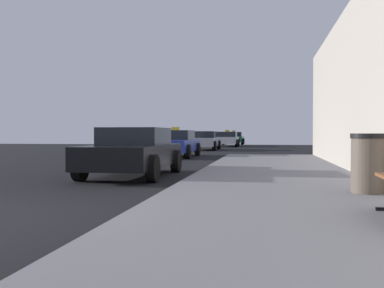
% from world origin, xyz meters
% --- Properties ---
extents(sidewalk, '(4.00, 32.00, 0.15)m').
position_xyz_m(sidewalk, '(4.00, 0.00, 0.07)').
color(sidewalk, slate).
rests_on(sidewalk, ground_plane).
extents(trash_bin, '(0.57, 0.57, 0.97)m').
position_xyz_m(trash_bin, '(5.36, 2.41, 0.64)').
color(trash_bin, brown).
rests_on(trash_bin, sidewalk).
extents(car_black, '(1.97, 4.26, 1.27)m').
position_xyz_m(car_black, '(0.30, 6.11, 0.65)').
color(car_black, black).
rests_on(car_black, ground_plane).
extents(car_blue, '(2.00, 4.59, 1.43)m').
position_xyz_m(car_blue, '(-0.56, 15.82, 0.65)').
color(car_blue, '#233899').
rests_on(car_blue, ground_plane).
extents(car_silver, '(2.03, 4.48, 1.27)m').
position_xyz_m(car_silver, '(-0.47, 25.30, 0.65)').
color(car_silver, '#B7B7BF').
rests_on(car_silver, ground_plane).
extents(car_white, '(1.99, 4.41, 1.43)m').
position_xyz_m(car_white, '(0.45, 33.39, 0.65)').
color(car_white, white).
rests_on(car_white, ground_plane).
extents(car_green, '(2.07, 4.06, 1.43)m').
position_xyz_m(car_green, '(0.53, 40.11, 0.65)').
color(car_green, '#196638').
rests_on(car_green, ground_plane).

